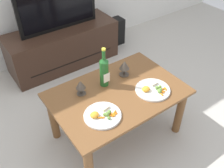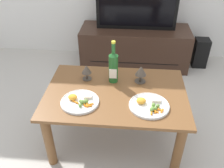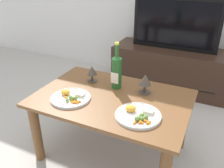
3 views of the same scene
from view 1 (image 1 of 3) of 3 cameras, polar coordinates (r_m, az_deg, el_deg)
name	(u,v)px [view 1 (image 1 of 3)]	position (r m, az deg, el deg)	size (l,w,h in m)	color
ground_plane	(117,133)	(2.42, 1.09, -10.85)	(6.40, 6.40, 0.00)	#B7B2A8
dining_table	(117,101)	(2.12, 1.22, -3.77)	(1.07, 0.72, 0.51)	brown
tv_stand	(63,46)	(3.20, -10.91, 8.29)	(1.32, 0.49, 0.48)	#382319
tv_screen	(57,5)	(2.97, -12.17, 16.97)	(0.94, 0.05, 0.57)	black
floor_speaker	(117,31)	(3.62, 1.02, 11.79)	(0.17, 0.17, 0.37)	black
wine_bottle	(104,71)	(2.05, -1.79, 2.96)	(0.07, 0.08, 0.35)	#1E5923
goblet_left	(81,85)	(2.00, -7.07, -0.29)	(0.08, 0.08, 0.13)	#473D33
goblet_right	(124,66)	(2.19, 2.81, 4.11)	(0.09, 0.09, 0.14)	#473D33
dinner_plate_left	(102,115)	(1.86, -2.15, -6.94)	(0.28, 0.28, 0.05)	white
dinner_plate_right	(153,89)	(2.09, 9.13, -1.19)	(0.29, 0.29, 0.05)	white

